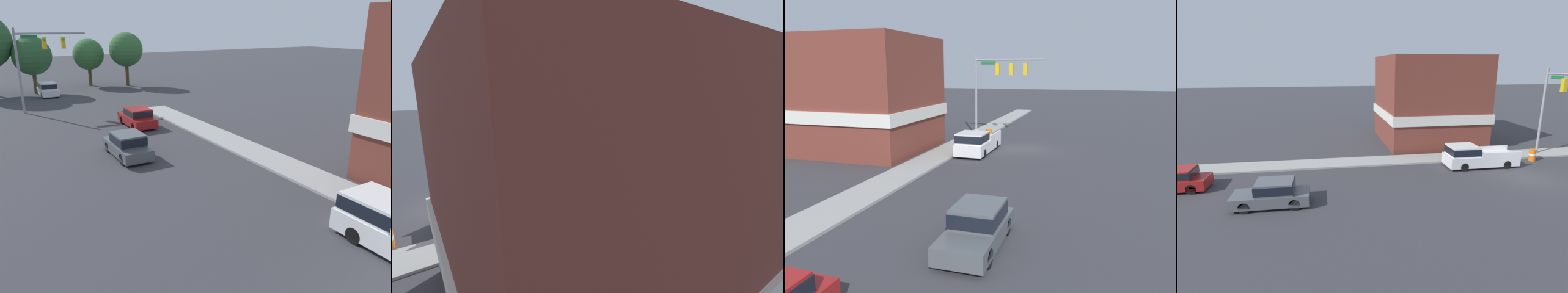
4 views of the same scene
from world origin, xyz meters
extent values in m
cylinder|color=gray|center=(-5.52, 34.03, 3.80)|extent=(0.22, 0.22, 7.61)
cylinder|color=gray|center=(-2.43, 34.03, 7.11)|extent=(6.19, 0.18, 0.18)
cube|color=gold|center=(-3.06, 34.03, 6.24)|extent=(0.36, 0.36, 1.05)
sphere|color=green|center=(-3.06, 33.83, 6.56)|extent=(0.22, 0.22, 0.22)
cube|color=gold|center=(-1.40, 34.03, 6.24)|extent=(0.36, 0.36, 1.05)
sphere|color=green|center=(-1.40, 33.83, 6.56)|extent=(0.22, 0.22, 0.22)
cube|color=#196B38|center=(-4.32, 34.03, 6.82)|extent=(1.40, 0.04, 0.30)
cylinder|color=black|center=(-2.32, 19.05, 0.33)|extent=(0.22, 0.66, 0.66)
cylinder|color=black|center=(-0.73, 19.05, 0.33)|extent=(0.22, 0.66, 0.66)
cylinder|color=black|center=(-2.32, 16.35, 0.33)|extent=(0.22, 0.66, 0.66)
cylinder|color=black|center=(-0.73, 16.35, 0.33)|extent=(0.22, 0.66, 0.66)
cube|color=#51565B|center=(-1.53, 17.70, 0.50)|extent=(1.81, 4.36, 0.64)
cube|color=#51565B|center=(-1.53, 17.44, 1.18)|extent=(1.66, 2.09, 0.72)
cube|color=black|center=(-1.53, 17.44, 1.18)|extent=(1.68, 2.18, 0.50)
cylinder|color=black|center=(-2.78, 43.94, 0.33)|extent=(0.22, 0.66, 0.66)
cylinder|color=black|center=(-1.17, 43.94, 0.33)|extent=(0.22, 0.66, 0.66)
cylinder|color=black|center=(-2.78, 40.94, 0.33)|extent=(0.22, 0.66, 0.66)
cylinder|color=black|center=(-1.17, 40.94, 0.33)|extent=(0.22, 0.66, 0.66)
cube|color=silver|center=(-1.98, 42.44, 0.52)|extent=(1.83, 4.83, 0.67)
cube|color=silver|center=(-1.98, 42.15, 1.20)|extent=(1.68, 2.32, 0.70)
cube|color=black|center=(-1.98, 42.15, 1.20)|extent=(1.70, 2.41, 0.49)
cylinder|color=black|center=(0.99, 25.63, 0.33)|extent=(0.22, 0.66, 0.66)
cylinder|color=black|center=(2.61, 25.63, 0.33)|extent=(0.22, 0.66, 0.66)
cylinder|color=black|center=(0.99, 23.01, 0.33)|extent=(0.22, 0.66, 0.66)
cylinder|color=black|center=(2.61, 23.01, 0.33)|extent=(0.22, 0.66, 0.66)
cube|color=maroon|center=(1.80, 24.32, 0.52)|extent=(1.83, 4.23, 0.68)
cube|color=maroon|center=(1.80, 24.06, 1.17)|extent=(1.69, 2.03, 0.63)
cube|color=black|center=(1.80, 24.06, 1.17)|extent=(1.70, 2.11, 0.44)
cylinder|color=black|center=(2.32, 3.91, 0.33)|extent=(0.22, 0.66, 0.66)
cylinder|color=black|center=(4.19, 3.91, 0.33)|extent=(0.22, 0.66, 0.66)
cube|color=white|center=(3.26, 3.71, 1.42)|extent=(1.98, 2.19, 0.77)
cube|color=black|center=(3.26, 3.71, 1.42)|extent=(2.00, 2.28, 0.54)
cylinder|color=#4C3823|center=(-2.90, 44.60, 1.19)|extent=(0.44, 0.44, 2.38)
sphere|color=#28562D|center=(-2.90, 44.60, 4.39)|extent=(4.48, 4.48, 4.48)
cylinder|color=#4C3823|center=(4.36, 47.31, 1.15)|extent=(0.44, 0.44, 2.30)
sphere|color=#336633|center=(4.36, 47.31, 4.11)|extent=(4.01, 4.01, 4.01)
cylinder|color=#4C3823|center=(8.65, 44.79, 1.38)|extent=(0.44, 0.44, 2.76)
sphere|color=#336633|center=(8.65, 44.79, 4.73)|extent=(4.39, 4.39, 4.39)
camera|label=1|loc=(-9.19, -3.99, 7.93)|focal=35.00mm
camera|label=2|loc=(19.49, -1.57, 7.98)|focal=24.00mm
camera|label=3|loc=(-5.45, 29.95, 6.30)|focal=35.00mm
camera|label=4|loc=(-18.59, 14.49, 7.99)|focal=28.00mm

